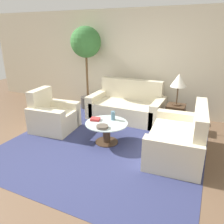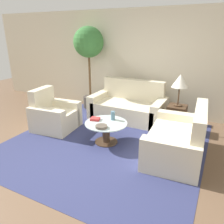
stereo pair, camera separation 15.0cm
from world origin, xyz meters
The scene contains 13 objects.
ground_plane centered at (0.00, 0.00, 0.00)m, with size 14.00×14.00×0.00m, color brown.
wall_back centered at (0.00, 2.88, 1.30)m, with size 10.00×0.06×2.60m.
rug centered at (0.01, 0.81, 0.00)m, with size 3.60×3.64×0.01m.
sofa_main centered at (-0.11, 2.22, 0.29)m, with size 1.79×0.92×0.93m.
armchair centered at (-1.36, 0.88, 0.28)m, with size 0.92×0.92×0.89m.
loveseat centered at (1.37, 0.93, 0.29)m, with size 0.97×1.52×0.91m.
coffee_table centered at (0.01, 0.81, 0.27)m, with size 0.81×0.81×0.42m.
side_table centered at (1.09, 2.03, 0.28)m, with size 0.38×0.38×0.55m.
table_lamp centered at (1.09, 2.03, 1.08)m, with size 0.33×0.33×0.68m.
potted_plant centered at (-1.40, 2.48, 1.63)m, with size 0.79×0.79×2.19m.
vase centered at (0.06, 1.00, 0.50)m, with size 0.09×0.09×0.17m.
bowl centered at (0.05, 0.56, 0.44)m, with size 0.22×0.22×0.05m.
book_stack centered at (-0.24, 0.83, 0.44)m, with size 0.21×0.18×0.05m.
Camera 1 is at (1.70, -2.62, 2.04)m, focal length 35.00 mm.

